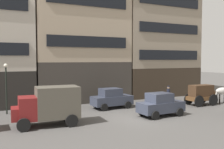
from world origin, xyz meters
name	(u,v)px	position (x,y,z in m)	size (l,w,h in m)	color
ground_plane	(138,118)	(0.00, 0.00, 0.00)	(120.00, 120.00, 0.00)	#4C4947
building_center_left	(79,42)	(-1.06, 10.61, 6.42)	(10.40, 6.70, 12.77)	#38332D
building_center_right	(154,42)	(9.01, 10.61, 6.64)	(10.43, 6.70, 13.20)	#33281E
cargo_wagon	(201,94)	(8.46, 1.94, 1.15)	(2.93, 1.56, 1.98)	brown
draft_horse	(223,91)	(11.41, 1.94, 1.27)	(2.35, 0.63, 2.30)	beige
delivery_truck_near	(49,105)	(-6.53, 0.74, 1.42)	(4.45, 2.35, 2.62)	maroon
sedan_dark	(112,98)	(-0.06, 4.40, 0.91)	(3.77, 1.99, 1.83)	#333847
sedan_parked_curb	(160,105)	(1.98, -0.19, 0.91)	(3.77, 2.01, 1.83)	#333847
pedestrian_officer	(168,94)	(6.20, 4.13, 0.98)	(0.48, 0.48, 1.79)	black
streetlamp_curbside	(6,81)	(-8.83, 5.93, 2.67)	(0.32, 0.32, 4.12)	black
fire_hydrant_curbside	(34,107)	(-6.77, 5.57, 0.43)	(0.24, 0.24, 0.83)	maroon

